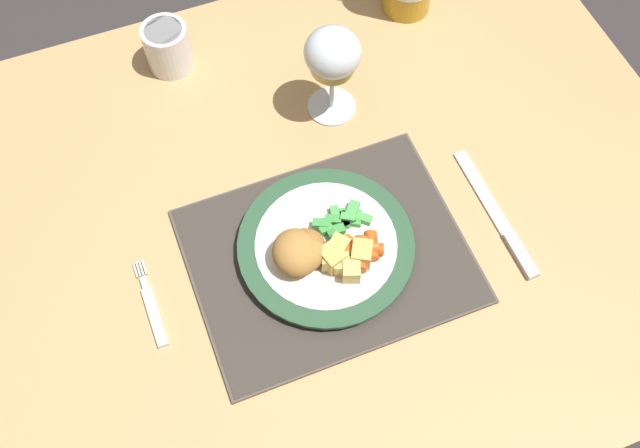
{
  "coord_description": "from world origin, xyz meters",
  "views": [
    {
      "loc": [
        -0.12,
        -0.45,
        1.6
      ],
      "look_at": [
        0.04,
        -0.04,
        0.78
      ],
      "focal_mm": 40.0,
      "sensor_mm": 36.0,
      "label": 1
    }
  ],
  "objects": [
    {
      "name": "roast_potatoes",
      "position": [
        0.05,
        -0.1,
        0.78
      ],
      "size": [
        0.07,
        0.07,
        0.03
      ],
      "color": "#DBB256",
      "rests_on": "dinner_plate"
    },
    {
      "name": "dining_table",
      "position": [
        0.0,
        0.0,
        0.64
      ],
      "size": [
        1.19,
        0.86,
        0.74
      ],
      "color": "tan",
      "rests_on": "ground"
    },
    {
      "name": "glazed_carrots",
      "position": [
        0.07,
        -0.1,
        0.78
      ],
      "size": [
        0.06,
        0.06,
        0.02
      ],
      "color": "#CC5119",
      "rests_on": "dinner_plate"
    },
    {
      "name": "placemat",
      "position": [
        0.04,
        -0.07,
        0.74
      ],
      "size": [
        0.36,
        0.28,
        0.01
      ],
      "color": "brown",
      "rests_on": "dining_table"
    },
    {
      "name": "table_knife",
      "position": [
        0.28,
        -0.11,
        0.74
      ],
      "size": [
        0.02,
        0.21,
        0.01
      ],
      "color": "silver",
      "rests_on": "dining_table"
    },
    {
      "name": "green_beans_pile",
      "position": [
        0.07,
        -0.04,
        0.77
      ],
      "size": [
        0.08,
        0.05,
        0.01
      ],
      "color": "#4CA84C",
      "rests_on": "dinner_plate"
    },
    {
      "name": "dinner_plate",
      "position": [
        0.04,
        -0.06,
        0.76
      ],
      "size": [
        0.23,
        0.23,
        0.02
      ],
      "color": "white",
      "rests_on": "placemat"
    },
    {
      "name": "fork",
      "position": [
        -0.2,
        -0.06,
        0.74
      ],
      "size": [
        0.02,
        0.12,
        0.01
      ],
      "color": "silver",
      "rests_on": "dining_table"
    },
    {
      "name": "breaded_croquettes",
      "position": [
        -0.0,
        -0.07,
        0.79
      ],
      "size": [
        0.08,
        0.07,
        0.05
      ],
      "color": "#B77F3D",
      "rests_on": "dinner_plate"
    },
    {
      "name": "ground_plane",
      "position": [
        0.0,
        0.0,
        0.0
      ],
      "size": [
        6.0,
        6.0,
        0.0
      ],
      "primitive_type": "plane",
      "color": "#383333"
    },
    {
      "name": "drinking_cup",
      "position": [
        -0.07,
        0.33,
        0.78
      ],
      "size": [
        0.07,
        0.07,
        0.08
      ],
      "color": "white",
      "rests_on": "dining_table"
    },
    {
      "name": "wine_glass",
      "position": [
        0.13,
        0.16,
        0.85
      ],
      "size": [
        0.08,
        0.08,
        0.15
      ],
      "color": "silver",
      "rests_on": "dining_table"
    }
  ]
}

